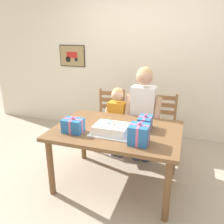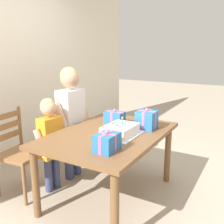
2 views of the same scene
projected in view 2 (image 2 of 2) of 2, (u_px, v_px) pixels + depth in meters
ground_plane at (110, 196)px, 2.80m from camera, size 20.00×20.00×0.00m
dining_table at (110, 141)px, 2.65m from camera, size 1.43×1.00×0.72m
birthday_cake at (120, 131)px, 2.54m from camera, size 0.44×0.34×0.19m
gift_box_red_large at (147, 120)px, 2.74m from camera, size 0.19×0.20×0.23m
gift_box_beside_cake at (115, 118)px, 2.92m from camera, size 0.15×0.22×0.18m
gift_box_corner_small at (107, 142)px, 2.14m from camera, size 0.22×0.17×0.18m
chair_left at (19, 152)px, 2.79m from camera, size 0.45×0.45×0.92m
chair_right at (66, 132)px, 3.46m from camera, size 0.43×0.43×0.92m
child_older at (71, 112)px, 3.06m from camera, size 0.49×0.28×1.35m
child_younger at (50, 136)px, 2.80m from camera, size 0.39×0.23×1.05m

